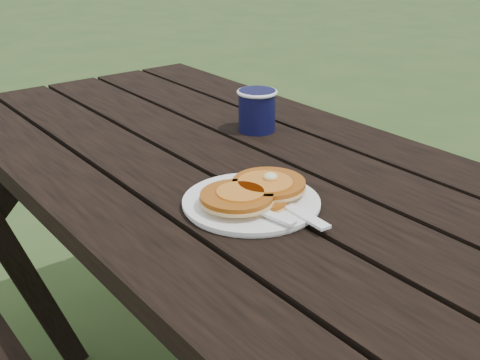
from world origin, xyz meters
TOP-DOWN VIEW (x-y plane):
  - picnic_table at (0.00, 0.00)m, footprint 1.36×1.80m
  - plate at (-0.10, -0.06)m, footprint 0.26×0.26m
  - pancake_stack at (-0.09, -0.06)m, footprint 0.19×0.13m
  - knife at (-0.07, -0.12)m, footprint 0.03×0.18m
  - fork at (-0.12, -0.12)m, footprint 0.06×0.16m
  - coffee_cup at (0.15, 0.23)m, footprint 0.09×0.09m

SIDE VIEW (x-z plane):
  - picnic_table at x=0.00m, z-range -0.01..0.74m
  - plate at x=-0.10m, z-range 0.75..0.76m
  - knife at x=-0.07m, z-range 0.76..0.76m
  - fork at x=-0.12m, z-range 0.77..0.77m
  - pancake_stack at x=-0.09m, z-range 0.76..0.79m
  - coffee_cup at x=0.15m, z-range 0.76..0.85m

